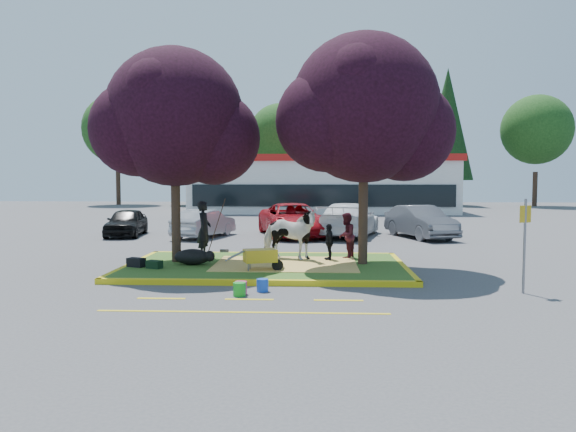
{
  "coord_description": "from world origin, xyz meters",
  "views": [
    {
      "loc": [
        1.48,
        -16.57,
        2.75
      ],
      "look_at": [
        0.64,
        0.5,
        1.55
      ],
      "focal_mm": 35.0,
      "sensor_mm": 36.0,
      "label": 1
    }
  ],
  "objects_px": {
    "handler": "(204,229)",
    "car_black": "(126,222)",
    "sign_post": "(525,236)",
    "bucket_green": "(239,289)",
    "wheelbarrow": "(260,256)",
    "bucket_blue": "(263,285)",
    "car_silver": "(204,223)",
    "cow": "(289,234)",
    "calf": "(192,257)",
    "bucket_pink": "(241,288)"
  },
  "relations": [
    {
      "from": "bucket_blue",
      "to": "handler",
      "type": "bearing_deg",
      "value": 116.86
    },
    {
      "from": "handler",
      "to": "car_black",
      "type": "distance_m",
      "value": 9.36
    },
    {
      "from": "car_black",
      "to": "bucket_green",
      "type": "bearing_deg",
      "value": -67.73
    },
    {
      "from": "bucket_pink",
      "to": "car_silver",
      "type": "height_order",
      "value": "car_silver"
    },
    {
      "from": "cow",
      "to": "handler",
      "type": "relative_size",
      "value": 1.04
    },
    {
      "from": "handler",
      "to": "bucket_pink",
      "type": "relative_size",
      "value": 6.0
    },
    {
      "from": "handler",
      "to": "bucket_pink",
      "type": "height_order",
      "value": "handler"
    },
    {
      "from": "car_silver",
      "to": "car_black",
      "type": "bearing_deg",
      "value": 11.53
    },
    {
      "from": "sign_post",
      "to": "bucket_green",
      "type": "xyz_separation_m",
      "value": [
        -6.66,
        -0.64,
        -1.2
      ]
    },
    {
      "from": "bucket_green",
      "to": "car_black",
      "type": "xyz_separation_m",
      "value": [
        -7.05,
        12.89,
        0.48
      ]
    },
    {
      "from": "cow",
      "to": "bucket_green",
      "type": "bearing_deg",
      "value": -172.33
    },
    {
      "from": "handler",
      "to": "bucket_blue",
      "type": "distance_m",
      "value": 5.21
    },
    {
      "from": "sign_post",
      "to": "car_black",
      "type": "height_order",
      "value": "sign_post"
    },
    {
      "from": "sign_post",
      "to": "bucket_green",
      "type": "relative_size",
      "value": 7.09
    },
    {
      "from": "sign_post",
      "to": "car_silver",
      "type": "bearing_deg",
      "value": 107.04
    },
    {
      "from": "handler",
      "to": "bucket_pink",
      "type": "bearing_deg",
      "value": -158.36
    },
    {
      "from": "bucket_blue",
      "to": "car_silver",
      "type": "height_order",
      "value": "car_silver"
    },
    {
      "from": "cow",
      "to": "bucket_blue",
      "type": "xyz_separation_m",
      "value": [
        -0.43,
        -4.23,
        -0.8
      ]
    },
    {
      "from": "bucket_green",
      "to": "cow",
      "type": "bearing_deg",
      "value": 79.15
    },
    {
      "from": "cow",
      "to": "handler",
      "type": "xyz_separation_m",
      "value": [
        -2.75,
        0.35,
        0.11
      ]
    },
    {
      "from": "wheelbarrow",
      "to": "sign_post",
      "type": "height_order",
      "value": "sign_post"
    },
    {
      "from": "sign_post",
      "to": "wheelbarrow",
      "type": "bearing_deg",
      "value": 139.62
    },
    {
      "from": "cow",
      "to": "bucket_green",
      "type": "xyz_separation_m",
      "value": [
        -0.92,
        -4.78,
        -0.79
      ]
    },
    {
      "from": "bucket_blue",
      "to": "car_silver",
      "type": "relative_size",
      "value": 0.08
    },
    {
      "from": "calf",
      "to": "car_black",
      "type": "bearing_deg",
      "value": 131.73
    },
    {
      "from": "bucket_pink",
      "to": "car_silver",
      "type": "bearing_deg",
      "value": 105.15
    },
    {
      "from": "wheelbarrow",
      "to": "bucket_blue",
      "type": "relative_size",
      "value": 5.18
    },
    {
      "from": "calf",
      "to": "car_black",
      "type": "height_order",
      "value": "car_black"
    },
    {
      "from": "handler",
      "to": "bucket_blue",
      "type": "bearing_deg",
      "value": -152.06
    },
    {
      "from": "handler",
      "to": "car_black",
      "type": "bearing_deg",
      "value": 34.92
    },
    {
      "from": "bucket_pink",
      "to": "car_silver",
      "type": "relative_size",
      "value": 0.08
    },
    {
      "from": "car_silver",
      "to": "cow",
      "type": "bearing_deg",
      "value": 136.72
    },
    {
      "from": "cow",
      "to": "car_silver",
      "type": "bearing_deg",
      "value": 47.3
    },
    {
      "from": "cow",
      "to": "calf",
      "type": "bearing_deg",
      "value": 130.89
    },
    {
      "from": "sign_post",
      "to": "calf",
      "type": "bearing_deg",
      "value": 137.72
    },
    {
      "from": "cow",
      "to": "sign_post",
      "type": "height_order",
      "value": "sign_post"
    },
    {
      "from": "bucket_blue",
      "to": "car_black",
      "type": "height_order",
      "value": "car_black"
    },
    {
      "from": "cow",
      "to": "car_silver",
      "type": "relative_size",
      "value": 0.49
    },
    {
      "from": "cow",
      "to": "bucket_pink",
      "type": "height_order",
      "value": "cow"
    },
    {
      "from": "wheelbarrow",
      "to": "cow",
      "type": "bearing_deg",
      "value": 53.35
    },
    {
      "from": "calf",
      "to": "car_silver",
      "type": "xyz_separation_m",
      "value": [
        -1.42,
        8.85,
        0.25
      ]
    },
    {
      "from": "bucket_pink",
      "to": "bucket_green",
      "type": "bearing_deg",
      "value": -91.53
    },
    {
      "from": "cow",
      "to": "calf",
      "type": "xyz_separation_m",
      "value": [
        -2.81,
        -1.16,
        -0.57
      ]
    },
    {
      "from": "handler",
      "to": "sign_post",
      "type": "bearing_deg",
      "value": -116.74
    },
    {
      "from": "sign_post",
      "to": "car_black",
      "type": "distance_m",
      "value": 18.4
    },
    {
      "from": "wheelbarrow",
      "to": "bucket_pink",
      "type": "height_order",
      "value": "wheelbarrow"
    },
    {
      "from": "wheelbarrow",
      "to": "sign_post",
      "type": "bearing_deg",
      "value": -36.05
    },
    {
      "from": "bucket_blue",
      "to": "car_silver",
      "type": "bearing_deg",
      "value": 107.65
    },
    {
      "from": "sign_post",
      "to": "bucket_green",
      "type": "distance_m",
      "value": 6.8
    },
    {
      "from": "bucket_blue",
      "to": "wheelbarrow",
      "type": "bearing_deg",
      "value": 96.92
    }
  ]
}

